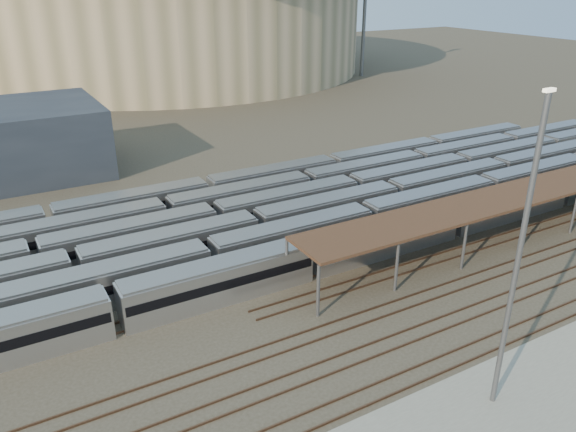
% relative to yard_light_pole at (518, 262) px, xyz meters
% --- Properties ---
extents(ground, '(420.00, 420.00, 0.00)m').
position_rel_yard_light_pole_xyz_m(ground, '(3.24, 13.73, -11.00)').
color(ground, '#383026').
rests_on(ground, ground).
extents(apron, '(50.00, 9.00, 0.20)m').
position_rel_yard_light_pole_xyz_m(apron, '(-1.76, -1.27, -10.90)').
color(apron, gray).
rests_on(apron, ground).
extents(subway_trains, '(128.26, 23.90, 3.60)m').
position_rel_yard_light_pole_xyz_m(subway_trains, '(3.62, 32.23, -9.20)').
color(subway_trains, '#A4A5A9').
rests_on(subway_trains, ground).
extents(inspection_shed, '(60.30, 6.00, 5.30)m').
position_rel_yard_light_pole_xyz_m(inspection_shed, '(25.24, 17.73, -6.02)').
color(inspection_shed, '#5C5C62').
rests_on(inspection_shed, ground).
extents(empty_tracks, '(170.00, 9.62, 0.18)m').
position_rel_yard_light_pole_xyz_m(empty_tracks, '(3.24, 8.73, -10.91)').
color(empty_tracks, '#4C3323').
rests_on(empty_tracks, ground).
extents(stadium, '(124.00, 124.00, 32.50)m').
position_rel_yard_light_pole_xyz_m(stadium, '(28.24, 153.73, 5.47)').
color(stadium, tan).
rests_on(stadium, ground).
extents(floodlight_2, '(4.00, 1.00, 38.40)m').
position_rel_yard_light_pole_xyz_m(floodlight_2, '(73.24, 113.73, 9.65)').
color(floodlight_2, '#5C5C62').
rests_on(floodlight_2, ground).
extents(yard_light_pole, '(0.81, 0.36, 21.43)m').
position_rel_yard_light_pole_xyz_m(yard_light_pole, '(0.00, 0.00, 0.00)').
color(yard_light_pole, '#5C5C62').
rests_on(yard_light_pole, apron).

